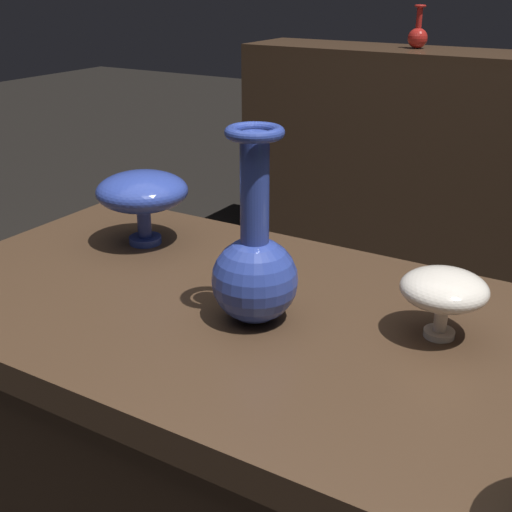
{
  "coord_description": "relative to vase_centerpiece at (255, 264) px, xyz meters",
  "views": [
    {
      "loc": [
        0.5,
        -0.83,
        1.3
      ],
      "look_at": [
        0.01,
        -0.01,
        0.9
      ],
      "focal_mm": 47.85,
      "sensor_mm": 36.0,
      "label": 1
    }
  ],
  "objects": [
    {
      "name": "display_plinth",
      "position": [
        -0.01,
        0.03,
        -0.49
      ],
      "size": [
        1.2,
        0.64,
        0.8
      ],
      "color": "#422D1E",
      "rests_on": "ground_plane"
    },
    {
      "name": "vase_centerpiece",
      "position": [
        0.0,
        0.0,
        0.0
      ],
      "size": [
        0.13,
        0.13,
        0.3
      ],
      "color": "#2D429E",
      "rests_on": "display_plinth"
    },
    {
      "name": "vase_left_accent",
      "position": [
        -0.36,
        0.16,
        0.01
      ],
      "size": [
        0.18,
        0.18,
        0.14
      ],
      "color": "#2D429E",
      "rests_on": "display_plinth"
    },
    {
      "name": "vase_tall_behind",
      "position": [
        0.26,
        0.09,
        -0.02
      ],
      "size": [
        0.13,
        0.13,
        0.1
      ],
      "color": "silver",
      "rests_on": "display_plinth"
    },
    {
      "name": "shelf_vase_left",
      "position": [
        -0.53,
        2.25,
        0.15
      ],
      "size": [
        0.09,
        0.09,
        0.18
      ],
      "color": "red",
      "rests_on": "back_display_shelf"
    }
  ]
}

